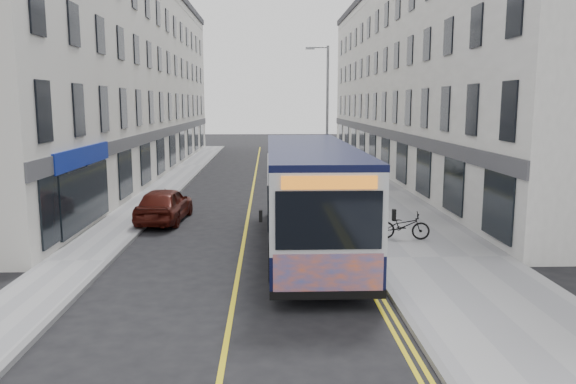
{
  "coord_description": "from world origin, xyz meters",
  "views": [
    {
      "loc": [
        0.88,
        -17.97,
        4.87
      ],
      "look_at": [
        1.61,
        2.48,
        1.6
      ],
      "focal_mm": 35.0,
      "sensor_mm": 36.0,
      "label": 1
    }
  ],
  "objects": [
    {
      "name": "ground",
      "position": [
        0.0,
        0.0,
        0.0
      ],
      "size": [
        140.0,
        140.0,
        0.0
      ],
      "primitive_type": "plane",
      "color": "black",
      "rests_on": "ground"
    },
    {
      "name": "pavement_east",
      "position": [
        6.25,
        12.0,
        0.06
      ],
      "size": [
        4.5,
        64.0,
        0.12
      ],
      "primitive_type": "cube",
      "color": "gray",
      "rests_on": "ground"
    },
    {
      "name": "pavement_west",
      "position": [
        -5.0,
        12.0,
        0.06
      ],
      "size": [
        2.0,
        64.0,
        0.12
      ],
      "primitive_type": "cube",
      "color": "gray",
      "rests_on": "ground"
    },
    {
      "name": "kerb_east",
      "position": [
        4.0,
        12.0,
        0.07
      ],
      "size": [
        0.18,
        64.0,
        0.13
      ],
      "primitive_type": "cube",
      "color": "slate",
      "rests_on": "ground"
    },
    {
      "name": "kerb_west",
      "position": [
        -4.0,
        12.0,
        0.07
      ],
      "size": [
        0.18,
        64.0,
        0.13
      ],
      "primitive_type": "cube",
      "color": "slate",
      "rests_on": "ground"
    },
    {
      "name": "road_centre_line",
      "position": [
        0.0,
        12.0,
        0.0
      ],
      "size": [
        0.12,
        64.0,
        0.01
      ],
      "primitive_type": "cube",
      "color": "gold",
      "rests_on": "ground"
    },
    {
      "name": "road_dbl_yellow_inner",
      "position": [
        3.55,
        12.0,
        0.0
      ],
      "size": [
        0.1,
        64.0,
        0.01
      ],
      "primitive_type": "cube",
      "color": "gold",
      "rests_on": "ground"
    },
    {
      "name": "road_dbl_yellow_outer",
      "position": [
        3.75,
        12.0,
        0.0
      ],
      "size": [
        0.1,
        64.0,
        0.01
      ],
      "primitive_type": "cube",
      "color": "gold",
      "rests_on": "ground"
    },
    {
      "name": "terrace_east",
      "position": [
        11.5,
        21.0,
        6.5
      ],
      "size": [
        6.0,
        46.0,
        13.0
      ],
      "primitive_type": "cube",
      "color": "white",
      "rests_on": "ground"
    },
    {
      "name": "terrace_west",
      "position": [
        -9.0,
        21.0,
        6.5
      ],
      "size": [
        6.0,
        46.0,
        13.0
      ],
      "primitive_type": "cube",
      "color": "silver",
      "rests_on": "ground"
    },
    {
      "name": "streetlamp",
      "position": [
        4.17,
        14.0,
        4.38
      ],
      "size": [
        1.32,
        0.18,
        8.0
      ],
      "color": "gray",
      "rests_on": "ground"
    },
    {
      "name": "city_bus",
      "position": [
        2.25,
        0.45,
        1.91
      ],
      "size": [
        2.79,
        11.99,
        3.48
      ],
      "color": "black",
      "rests_on": "ground"
    },
    {
      "name": "bicycle",
      "position": [
        5.61,
        1.1,
        0.6
      ],
      "size": [
        1.91,
        0.92,
        0.96
      ],
      "primitive_type": "imported",
      "rotation": [
        0.0,
        0.0,
        1.41
      ],
      "color": "black",
      "rests_on": "pavement_east"
    },
    {
      "name": "pedestrian_near",
      "position": [
        4.51,
        11.7,
        0.96
      ],
      "size": [
        0.62,
        0.41,
        1.67
      ],
      "primitive_type": "imported",
      "rotation": [
        0.0,
        0.0,
        -0.02
      ],
      "color": "brown",
      "rests_on": "pavement_east"
    },
    {
      "name": "pedestrian_far",
      "position": [
        6.38,
        13.07,
        0.99
      ],
      "size": [
        1.05,
        0.96,
        1.75
      ],
      "primitive_type": "imported",
      "rotation": [
        0.0,
        0.0,
        0.45
      ],
      "color": "black",
      "rests_on": "pavement_east"
    },
    {
      "name": "car_white",
      "position": [
        2.9,
        21.21,
        0.66
      ],
      "size": [
        1.89,
        4.17,
        1.33
      ],
      "primitive_type": "imported",
      "rotation": [
        0.0,
        0.0,
        -0.12
      ],
      "color": "silver",
      "rests_on": "ground"
    },
    {
      "name": "car_maroon",
      "position": [
        -3.4,
        4.89,
        0.72
      ],
      "size": [
        2.0,
        4.36,
        1.45
      ],
      "primitive_type": "imported",
      "rotation": [
        0.0,
        0.0,
        3.07
      ],
      "color": "#48120C",
      "rests_on": "ground"
    }
  ]
}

